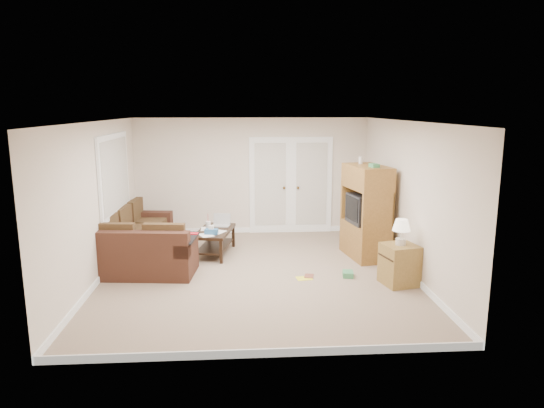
{
  "coord_description": "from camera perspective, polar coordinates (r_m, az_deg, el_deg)",
  "views": [
    {
      "loc": [
        -0.25,
        -7.65,
        2.71
      ],
      "look_at": [
        0.28,
        0.4,
        1.1
      ],
      "focal_mm": 32.0,
      "sensor_mm": 36.0,
      "label": 1
    }
  ],
  "objects": [
    {
      "name": "floor_book",
      "position": [
        8.03,
        3.86,
        -8.43
      ],
      "size": [
        0.19,
        0.22,
        0.01
      ],
      "primitive_type": "imported",
      "rotation": [
        0.0,
        0.0,
        -0.22
      ],
      "color": "brown",
      "rests_on": "floor"
    },
    {
      "name": "coffee_table",
      "position": [
        9.18,
        -6.71,
        -4.3
      ],
      "size": [
        0.78,
        1.24,
        0.79
      ],
      "rotation": [
        0.0,
        0.0,
        -0.19
      ],
      "color": "black",
      "rests_on": "floor"
    },
    {
      "name": "floor",
      "position": [
        8.13,
        -1.84,
        -8.21
      ],
      "size": [
        5.5,
        5.5,
        0.0
      ],
      "primitive_type": "plane",
      "color": "gray",
      "rests_on": "ground"
    },
    {
      "name": "tv_armoire",
      "position": [
        8.97,
        10.98,
        -0.85
      ],
      "size": [
        0.75,
        1.14,
        1.82
      ],
      "rotation": [
        0.0,
        0.0,
        0.17
      ],
      "color": "olive",
      "rests_on": "floor"
    },
    {
      "name": "wall_front",
      "position": [
        5.12,
        -0.84,
        -5.3
      ],
      "size": [
        5.0,
        0.02,
        2.5
      ],
      "primitive_type": "cube",
      "color": "silver",
      "rests_on": "floor"
    },
    {
      "name": "wall_back",
      "position": [
        10.51,
        -2.41,
        3.29
      ],
      "size": [
        5.0,
        0.02,
        2.5
      ],
      "primitive_type": "cube",
      "color": "silver",
      "rests_on": "floor"
    },
    {
      "name": "wall_left",
      "position": [
        8.11,
        -19.84,
        0.23
      ],
      "size": [
        0.02,
        5.5,
        2.5
      ],
      "primitive_type": "cube",
      "color": "silver",
      "rests_on": "floor"
    },
    {
      "name": "floor_magazine",
      "position": [
        7.93,
        3.8,
        -8.71
      ],
      "size": [
        0.27,
        0.23,
        0.01
      ],
      "primitive_type": "cube",
      "rotation": [
        0.0,
        0.0,
        0.13
      ],
      "color": "yellow",
      "rests_on": "floor"
    },
    {
      "name": "wall_right",
      "position": [
        8.26,
        15.7,
        0.68
      ],
      "size": [
        0.02,
        5.5,
        2.5
      ],
      "primitive_type": "cube",
      "color": "silver",
      "rests_on": "floor"
    },
    {
      "name": "side_cabinet",
      "position": [
        7.81,
        14.78,
        -6.52
      ],
      "size": [
        0.59,
        0.59,
        1.04
      ],
      "rotation": [
        0.0,
        0.0,
        0.23
      ],
      "color": "olive",
      "rests_on": "floor"
    },
    {
      "name": "sectional_sofa",
      "position": [
        8.92,
        -15.43,
        -4.69
      ],
      "size": [
        1.83,
        2.78,
        0.81
      ],
      "rotation": [
        0.0,
        0.0,
        -0.1
      ],
      "color": "#45261A",
      "rests_on": "floor"
    },
    {
      "name": "baseboards",
      "position": [
        8.11,
        -1.84,
        -7.88
      ],
      "size": [
        5.0,
        5.5,
        0.1
      ],
      "primitive_type": null,
      "color": "white",
      "rests_on": "floor"
    },
    {
      "name": "floor_greenbox",
      "position": [
        8.08,
        8.92,
        -8.14
      ],
      "size": [
        0.2,
        0.25,
        0.09
      ],
      "primitive_type": "cube",
      "rotation": [
        0.0,
        0.0,
        -0.15
      ],
      "color": "#408D58",
      "rests_on": "floor"
    },
    {
      "name": "ceiling",
      "position": [
        7.66,
        -1.96,
        9.7
      ],
      "size": [
        5.0,
        5.5,
        0.02
      ],
      "primitive_type": "cube",
      "color": "white",
      "rests_on": "wall_back"
    },
    {
      "name": "french_doors",
      "position": [
        10.56,
        2.23,
        2.15
      ],
      "size": [
        1.8,
        0.05,
        2.13
      ],
      "color": "white",
      "rests_on": "floor"
    },
    {
      "name": "space_heater",
      "position": [
        10.68,
        8.97,
        -2.67
      ],
      "size": [
        0.13,
        0.11,
        0.32
      ],
      "primitive_type": "cube",
      "rotation": [
        0.0,
        0.0,
        -0.0
      ],
      "color": "silver",
      "rests_on": "floor"
    },
    {
      "name": "window_left",
      "position": [
        9.01,
        -18.02,
        3.33
      ],
      "size": [
        0.05,
        1.92,
        1.42
      ],
      "color": "white",
      "rests_on": "wall_left"
    }
  ]
}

